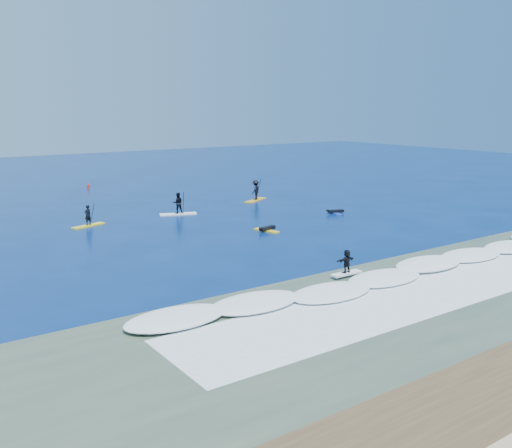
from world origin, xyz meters
TOP-DOWN VIEW (x-y plane):
  - ground at (0.00, 0.00)m, footprint 160.00×160.00m
  - shallow_water at (0.00, -14.00)m, footprint 90.00×13.00m
  - breaking_wave at (0.00, -10.00)m, footprint 40.00×6.00m
  - whitewater at (0.00, -13.00)m, footprint 34.00×5.00m
  - sup_paddler_left at (-11.31, 12.46)m, footprint 2.84×1.57m
  - sup_paddler_center at (-3.33, 12.79)m, footprint 3.23×1.79m
  - sup_paddler_right at (6.32, 14.87)m, footprint 3.35×2.38m
  - prone_paddler_near at (-1.00, 3.04)m, footprint 1.67×2.18m
  - prone_paddler_far at (8.03, 5.30)m, footprint 1.58×2.09m
  - wave_surfer at (-4.26, -8.83)m, footprint 1.93×0.55m
  - marker_buoy at (-4.41, 32.40)m, footprint 0.28×0.28m

SIDE VIEW (x-z plane):
  - ground at x=0.00m, z-range 0.00..0.00m
  - breaking_wave at x=0.00m, z-range -0.15..0.15m
  - whitewater at x=0.00m, z-range -0.01..0.01m
  - shallow_water at x=0.00m, z-range 0.00..0.01m
  - prone_paddler_far at x=8.03m, z-range -0.07..0.36m
  - prone_paddler_near at x=-1.00m, z-range -0.07..0.37m
  - marker_buoy at x=-4.41m, z-range -0.04..0.63m
  - sup_paddler_left at x=-11.31m, z-range -0.36..1.58m
  - wave_surfer at x=-4.26m, z-range 0.10..1.49m
  - sup_paddler_center at x=-3.33m, z-range -0.28..1.93m
  - sup_paddler_right at x=6.32m, z-range -0.26..2.10m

